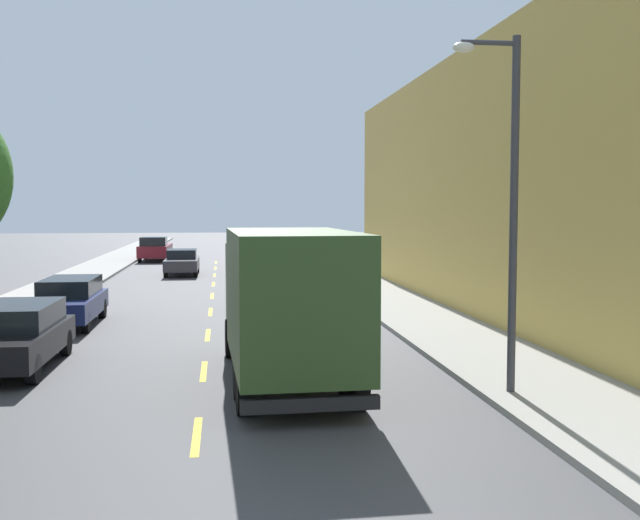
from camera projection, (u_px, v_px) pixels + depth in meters
ground_plane at (213, 289)px, 35.25m from camera, size 160.00×160.00×0.00m
sidewalk_left at (45, 294)px, 32.36m from camera, size 3.20×120.00×0.14m
sidewalk_right at (371, 290)px, 34.18m from camera, size 3.20×120.00×0.14m
lane_centerline_dashes at (211, 303)px, 29.81m from camera, size 0.14×47.20×0.01m
apartment_block_opposite at (598, 183)px, 26.79m from camera, size 10.00×36.00×9.28m
street_lamp at (507, 188)px, 14.66m from camera, size 1.35×0.28×6.93m
delivery_box_truck at (287, 296)px, 16.14m from camera, size 2.63×7.57×3.30m
parked_wagon_navy at (69, 300)px, 24.24m from camera, size 1.84×4.71×1.50m
parked_wagon_black at (16, 335)px, 17.67m from camera, size 1.86×4.72×1.50m
parked_sedan_red at (284, 256)px, 47.04m from camera, size 1.92×4.55×1.43m
parked_sedan_champagne at (274, 246)px, 59.85m from camera, size 1.87×4.53×1.43m
parked_pickup_burgundy at (155, 249)px, 53.43m from camera, size 2.08×5.33×1.73m
moving_charcoal_sedan at (182, 262)px, 42.33m from camera, size 1.80×4.50×1.43m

